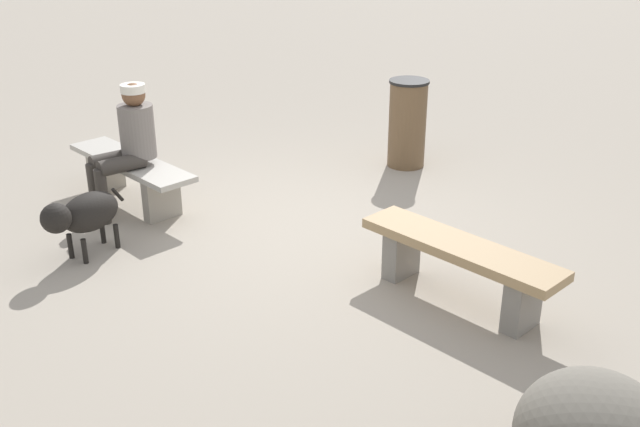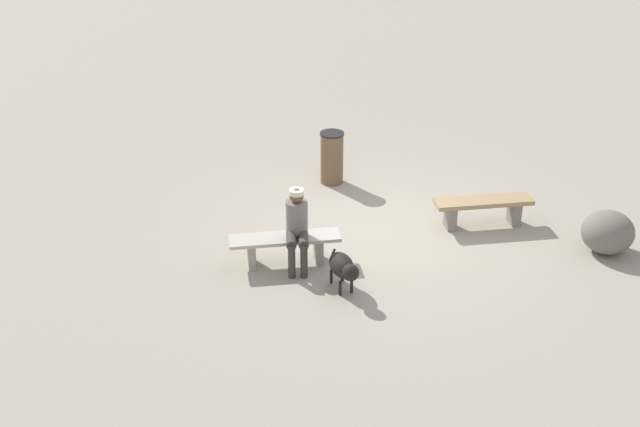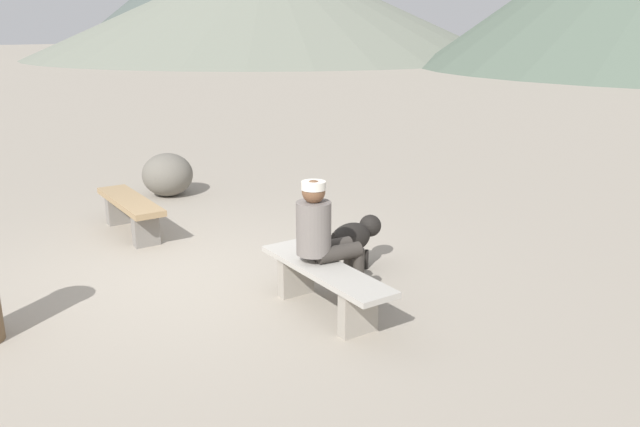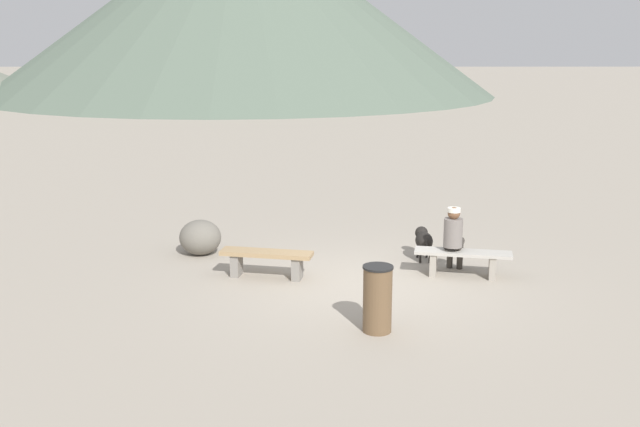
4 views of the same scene
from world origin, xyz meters
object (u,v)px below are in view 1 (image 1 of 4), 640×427
at_px(bench_right, 132,173).
at_px(trash_bin, 407,123).
at_px(dog, 83,214).
at_px(seated_person, 128,140).
at_px(bench_left, 459,260).

height_order(bench_right, trash_bin, trash_bin).
relative_size(bench_right, dog, 2.08).
height_order(bench_right, seated_person, seated_person).
bearing_deg(dog, bench_right, -152.63).
height_order(seated_person, dog, seated_person).
xyz_separation_m(bench_left, seated_person, (3.31, 0.18, 0.39)).
xyz_separation_m(bench_left, trash_bin, (1.75, -2.45, 0.15)).
relative_size(bench_right, trash_bin, 1.78).
distance_m(seated_person, dog, 1.04).
bearing_deg(seated_person, bench_left, -159.31).
height_order(bench_right, dog, dog).
distance_m(bench_right, trash_bin, 3.04).
xyz_separation_m(seated_person, dog, (-0.39, 0.90, -0.33)).
relative_size(seated_person, trash_bin, 1.28).
bearing_deg(bench_left, dog, 31.88).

